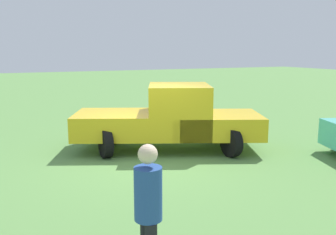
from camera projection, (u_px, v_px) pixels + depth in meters
name	position (u px, v px, depth m)	size (l,w,h in m)	color
ground_plane	(149.00, 161.00, 9.32)	(80.00, 80.00, 0.00)	#5B8C47
pickup_truck	(173.00, 117.00, 10.26)	(3.67, 5.33, 1.80)	black
person_bystander	(148.00, 208.00, 4.25)	(0.35, 0.35, 1.70)	black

